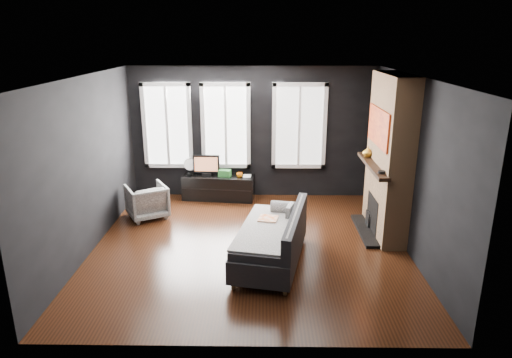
{
  "coord_description": "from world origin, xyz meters",
  "views": [
    {
      "loc": [
        0.2,
        -6.73,
        3.27
      ],
      "look_at": [
        0.1,
        0.3,
        1.05
      ],
      "focal_mm": 32.0,
      "sensor_mm": 36.0,
      "label": 1
    }
  ],
  "objects_px": {
    "sofa": "(271,237)",
    "media_console": "(219,187)",
    "book": "(243,171)",
    "mantel_vase": "(368,152)",
    "armchair": "(147,200)",
    "monitor": "(206,164)",
    "mug": "(240,174)"
  },
  "relations": [
    {
      "from": "sofa",
      "to": "media_console",
      "type": "distance_m",
      "value": 2.96
    },
    {
      "from": "armchair",
      "to": "media_console",
      "type": "relative_size",
      "value": 0.47
    },
    {
      "from": "media_console",
      "to": "book",
      "type": "height_order",
      "value": "book"
    },
    {
      "from": "media_console",
      "to": "monitor",
      "type": "bearing_deg",
      "value": -178.9
    },
    {
      "from": "book",
      "to": "mantel_vase",
      "type": "relative_size",
      "value": 1.15
    },
    {
      "from": "sofa",
      "to": "monitor",
      "type": "xyz_separation_m",
      "value": [
        -1.28,
        2.79,
        0.34
      ]
    },
    {
      "from": "monitor",
      "to": "mug",
      "type": "relative_size",
      "value": 4.47
    },
    {
      "from": "mug",
      "to": "mantel_vase",
      "type": "relative_size",
      "value": 0.65
    },
    {
      "from": "sofa",
      "to": "mug",
      "type": "distance_m",
      "value": 2.74
    },
    {
      "from": "mug",
      "to": "monitor",
      "type": "bearing_deg",
      "value": 170.29
    },
    {
      "from": "armchair",
      "to": "mantel_vase",
      "type": "height_order",
      "value": "mantel_vase"
    },
    {
      "from": "mantel_vase",
      "to": "armchair",
      "type": "bearing_deg",
      "value": 177.56
    },
    {
      "from": "book",
      "to": "mantel_vase",
      "type": "distance_m",
      "value": 2.62
    },
    {
      "from": "armchair",
      "to": "monitor",
      "type": "xyz_separation_m",
      "value": [
        1.0,
        1.04,
        0.4
      ]
    },
    {
      "from": "media_console",
      "to": "monitor",
      "type": "height_order",
      "value": "monitor"
    },
    {
      "from": "sofa",
      "to": "mantel_vase",
      "type": "xyz_separation_m",
      "value": [
        1.72,
        1.58,
        0.91
      ]
    },
    {
      "from": "book",
      "to": "armchair",
      "type": "bearing_deg",
      "value": -150.77
    },
    {
      "from": "sofa",
      "to": "monitor",
      "type": "relative_size",
      "value": 3.47
    },
    {
      "from": "book",
      "to": "mantel_vase",
      "type": "height_order",
      "value": "mantel_vase"
    },
    {
      "from": "monitor",
      "to": "mantel_vase",
      "type": "distance_m",
      "value": 3.29
    },
    {
      "from": "armchair",
      "to": "mug",
      "type": "xyz_separation_m",
      "value": [
        1.69,
        0.92,
        0.22
      ]
    },
    {
      "from": "armchair",
      "to": "book",
      "type": "relative_size",
      "value": 3.17
    },
    {
      "from": "media_console",
      "to": "sofa",
      "type": "bearing_deg",
      "value": -63.37
    },
    {
      "from": "monitor",
      "to": "mantel_vase",
      "type": "height_order",
      "value": "mantel_vase"
    },
    {
      "from": "monitor",
      "to": "mantel_vase",
      "type": "bearing_deg",
      "value": -20.32
    },
    {
      "from": "mantel_vase",
      "to": "media_console",
      "type": "bearing_deg",
      "value": 156.65
    },
    {
      "from": "mantel_vase",
      "to": "monitor",
      "type": "bearing_deg",
      "value": 158.01
    },
    {
      "from": "monitor",
      "to": "mantel_vase",
      "type": "relative_size",
      "value": 2.89
    },
    {
      "from": "armchair",
      "to": "monitor",
      "type": "bearing_deg",
      "value": -163.47
    },
    {
      "from": "mug",
      "to": "book",
      "type": "distance_m",
      "value": 0.11
    },
    {
      "from": "armchair",
      "to": "mantel_vase",
      "type": "relative_size",
      "value": 3.66
    },
    {
      "from": "sofa",
      "to": "book",
      "type": "distance_m",
      "value": 2.79
    }
  ]
}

